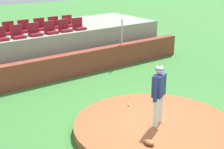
# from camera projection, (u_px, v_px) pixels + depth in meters

# --- Properties ---
(ground_plane) EXTENTS (60.00, 60.00, 0.00)m
(ground_plane) POSITION_uv_depth(u_px,v_px,m) (154.00, 131.00, 9.48)
(ground_plane) COLOR #3B7D35
(pitchers_mound) EXTENTS (4.46, 4.46, 0.25)m
(pitchers_mound) POSITION_uv_depth(u_px,v_px,m) (154.00, 127.00, 9.44)
(pitchers_mound) COLOR #A15731
(pitchers_mound) RESTS_ON ground_plane
(pitcher) EXTENTS (0.67, 0.43, 1.70)m
(pitcher) POSITION_uv_depth(u_px,v_px,m) (159.00, 90.00, 9.05)
(pitcher) COLOR white
(pitcher) RESTS_ON pitchers_mound
(baseball) EXTENTS (0.07, 0.07, 0.07)m
(baseball) POSITION_uv_depth(u_px,v_px,m) (129.00, 105.00, 10.50)
(baseball) COLOR white
(baseball) RESTS_ON pitchers_mound
(fielding_glove) EXTENTS (0.20, 0.30, 0.11)m
(fielding_glove) POSITION_uv_depth(u_px,v_px,m) (149.00, 142.00, 8.29)
(fielding_glove) COLOR brown
(fielding_glove) RESTS_ON pitchers_mound
(brick_barrier) EXTENTS (13.00, 0.40, 0.96)m
(brick_barrier) POSITION_uv_depth(u_px,v_px,m) (57.00, 68.00, 13.46)
(brick_barrier) COLOR brown
(brick_barrier) RESTS_ON ground_plane
(fence_post_right) EXTENTS (0.06, 0.06, 1.12)m
(fence_post_right) POSITION_uv_depth(u_px,v_px,m) (122.00, 32.00, 15.01)
(fence_post_right) COLOR silver
(fence_post_right) RESTS_ON brick_barrier
(bleacher_platform) EXTENTS (12.08, 3.54, 1.63)m
(bleacher_platform) POSITION_uv_depth(u_px,v_px,m) (31.00, 48.00, 15.13)
(bleacher_platform) COLOR gray
(bleacher_platform) RESTS_ON ground_plane
(stadium_chair_0) EXTENTS (0.48, 0.44, 0.50)m
(stadium_chair_0) POSITION_uv_depth(u_px,v_px,m) (0.00, 36.00, 12.88)
(stadium_chair_0) COLOR maroon
(stadium_chair_0) RESTS_ON bleacher_platform
(stadium_chair_1) EXTENTS (0.48, 0.44, 0.50)m
(stadium_chair_1) POSITION_uv_depth(u_px,v_px,m) (18.00, 34.00, 13.28)
(stadium_chair_1) COLOR maroon
(stadium_chair_1) RESTS_ON bleacher_platform
(stadium_chair_2) EXTENTS (0.48, 0.44, 0.50)m
(stadium_chair_2) POSITION_uv_depth(u_px,v_px,m) (34.00, 31.00, 13.70)
(stadium_chair_2) COLOR maroon
(stadium_chair_2) RESTS_ON bleacher_platform
(stadium_chair_3) EXTENTS (0.48, 0.44, 0.50)m
(stadium_chair_3) POSITION_uv_depth(u_px,v_px,m) (51.00, 29.00, 14.09)
(stadium_chair_3) COLOR maroon
(stadium_chair_3) RESTS_ON bleacher_platform
(stadium_chair_4) EXTENTS (0.48, 0.44, 0.50)m
(stadium_chair_4) POSITION_uv_depth(u_px,v_px,m) (65.00, 28.00, 14.49)
(stadium_chair_4) COLOR maroon
(stadium_chair_4) RESTS_ON bleacher_platform
(stadium_chair_5) EXTENTS (0.48, 0.44, 0.50)m
(stadium_chair_5) POSITION_uv_depth(u_px,v_px,m) (79.00, 26.00, 14.89)
(stadium_chair_5) COLOR maroon
(stadium_chair_5) RESTS_ON bleacher_platform
(stadium_chair_7) EXTENTS (0.48, 0.44, 0.50)m
(stadium_chair_7) POSITION_uv_depth(u_px,v_px,m) (9.00, 30.00, 13.98)
(stadium_chair_7) COLOR maroon
(stadium_chair_7) RESTS_ON bleacher_platform
(stadium_chair_8) EXTENTS (0.48, 0.44, 0.50)m
(stadium_chair_8) POSITION_uv_depth(u_px,v_px,m) (24.00, 28.00, 14.36)
(stadium_chair_8) COLOR maroon
(stadium_chair_8) RESTS_ON bleacher_platform
(stadium_chair_9) EXTENTS (0.48, 0.44, 0.50)m
(stadium_chair_9) POSITION_uv_depth(u_px,v_px,m) (40.00, 26.00, 14.80)
(stadium_chair_9) COLOR maroon
(stadium_chair_9) RESTS_ON bleacher_platform
(stadium_chair_10) EXTENTS (0.48, 0.44, 0.50)m
(stadium_chair_10) POSITION_uv_depth(u_px,v_px,m) (54.00, 25.00, 15.18)
(stadium_chair_10) COLOR maroon
(stadium_chair_10) RESTS_ON bleacher_platform
(stadium_chair_11) EXTENTS (0.48, 0.44, 0.50)m
(stadium_chair_11) POSITION_uv_depth(u_px,v_px,m) (68.00, 23.00, 15.59)
(stadium_chair_11) COLOR maroon
(stadium_chair_11) RESTS_ON bleacher_platform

